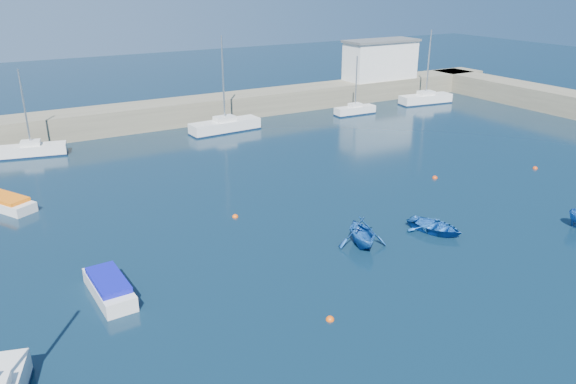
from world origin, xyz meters
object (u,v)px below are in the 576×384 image
sailboat_7 (355,110)px  motorboat_2 (6,203)px  sailboat_5 (32,150)px  sailboat_8 (426,99)px  dinghy_center (435,227)px  dinghy_left (362,232)px  harbor_office (380,61)px  motorboat_1 (109,287)px  sailboat_6 (225,126)px

sailboat_7 → motorboat_2: 41.56m
sailboat_5 → sailboat_8: sailboat_8 is taller
sailboat_5 → sailboat_7: bearing=-80.1°
sailboat_7 → dinghy_center: 34.05m
sailboat_8 → dinghy_left: 44.42m
harbor_office → dinghy_center: bearing=-123.9°
harbor_office → motorboat_2: (-48.92, -18.16, -4.64)m
motorboat_1 → dinghy_center: size_ratio=1.24×
sailboat_5 → motorboat_1: 28.87m
sailboat_8 → motorboat_1: (-48.24, -27.83, -0.14)m
harbor_office → sailboat_7: harbor_office is taller
sailboat_6 → dinghy_left: size_ratio=2.89×
sailboat_5 → sailboat_8: (48.49, -1.04, 0.07)m
dinghy_left → motorboat_2: bearing=155.3°
sailboat_7 → dinghy_center: bearing=154.4°
sailboat_7 → sailboat_8: sailboat_8 is taller
motorboat_2 → dinghy_left: size_ratio=1.41×
sailboat_8 → dinghy_left: size_ratio=2.70×
sailboat_5 → motorboat_2: bearing=177.6°
sailboat_7 → sailboat_8: (11.88, 0.37, 0.12)m
motorboat_1 → dinghy_center: 20.79m
sailboat_5 → dinghy_center: (20.86, -31.60, -0.21)m
sailboat_5 → sailboat_7: 36.64m
sailboat_5 → motorboat_1: (0.25, -28.87, -0.07)m
sailboat_5 → motorboat_2: (-3.33, -12.91, -0.14)m
sailboat_6 → dinghy_left: bearing=168.3°
sailboat_7 → motorboat_1: sailboat_7 is taller
dinghy_center → dinghy_left: (-5.40, 0.86, 0.54)m
motorboat_2 → dinghy_center: 30.56m
motorboat_1 → motorboat_2: bearing=99.9°
sailboat_8 → motorboat_1: bearing=127.1°
dinghy_center → dinghy_left: 5.50m
sailboat_6 → sailboat_8: sailboat_6 is taller
sailboat_8 → dinghy_center: bearing=145.0°
sailboat_7 → dinghy_center: (-15.75, -30.18, -0.16)m
sailboat_7 → motorboat_1: size_ratio=1.51×
sailboat_5 → dinghy_left: 34.41m
harbor_office → motorboat_1: bearing=-143.0°
harbor_office → sailboat_8: 8.22m
dinghy_center → dinghy_left: bearing=152.1°
sailboat_8 → dinghy_left: sailboat_8 is taller
motorboat_2 → dinghy_center: motorboat_2 is taller
harbor_office → dinghy_center: size_ratio=2.67×
sailboat_7 → sailboat_5: bearing=89.7°
sailboat_6 → motorboat_1: bearing=141.4°
motorboat_1 → motorboat_2: motorboat_1 is taller
dinghy_left → dinghy_center: bearing=9.8°
sailboat_7 → dinghy_center: size_ratio=1.88×
sailboat_7 → harbor_office: bearing=-51.5°
motorboat_1 → dinghy_left: bearing=-9.7°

